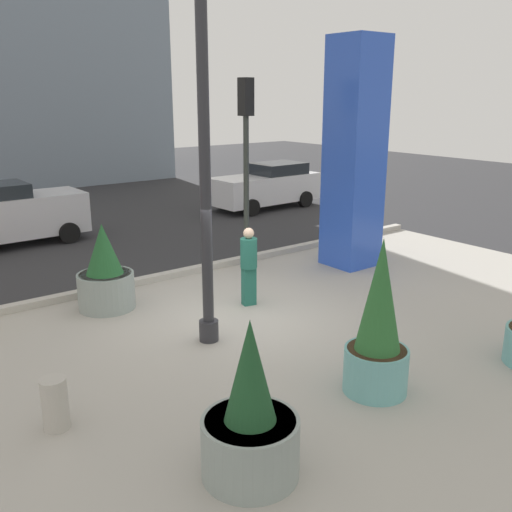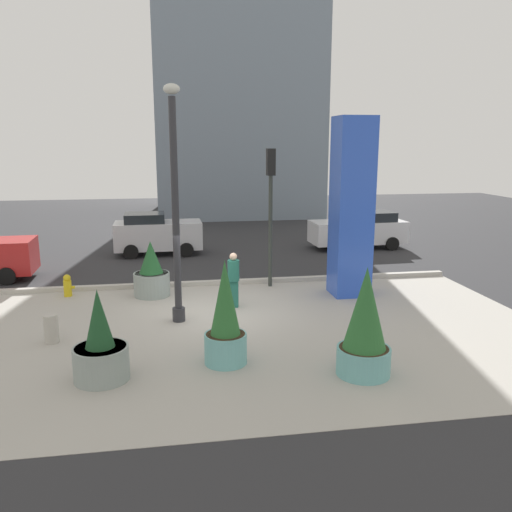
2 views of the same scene
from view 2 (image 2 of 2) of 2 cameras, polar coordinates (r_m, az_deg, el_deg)
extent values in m
plane|color=#2D2D30|center=(19.80, -5.51, -2.50)|extent=(60.00, 60.00, 0.00)
cube|color=#ADA89E|center=(14.09, -3.80, -8.63)|extent=(18.00, 10.00, 0.02)
cube|color=#B7B2A8|center=(18.93, -5.33, -2.93)|extent=(18.00, 0.24, 0.16)
cylinder|color=#2D2D33|center=(15.27, -8.36, -6.28)|extent=(0.36, 0.36, 0.40)
cylinder|color=#2D2D33|center=(14.62, -8.71, 4.56)|extent=(0.20, 0.20, 6.19)
ellipsoid|color=silver|center=(14.56, -9.14, 17.45)|extent=(0.44, 0.44, 0.28)
cube|color=blue|center=(17.49, 10.30, 5.13)|extent=(1.18, 1.18, 5.83)
cylinder|color=#6BB2B2|center=(12.00, 11.55, -11.08)|extent=(1.18, 1.18, 0.63)
cylinder|color=#382819|center=(11.88, 11.61, -9.78)|extent=(1.09, 1.09, 0.04)
cone|color=#2D6B33|center=(11.57, 11.80, -5.53)|extent=(0.94, 0.94, 1.81)
cylinder|color=gray|center=(17.84, -11.21, -3.03)|extent=(1.19, 1.19, 0.79)
cylinder|color=#382819|center=(17.74, -11.26, -1.86)|extent=(1.09, 1.09, 0.04)
cone|color=#235B2D|center=(17.62, -11.33, -0.11)|extent=(0.78, 0.78, 1.07)
cylinder|color=gray|center=(11.97, -16.40, -11.08)|extent=(1.18, 1.18, 0.75)
cylinder|color=#382819|center=(11.83, -16.50, -9.49)|extent=(1.09, 1.09, 0.04)
cone|color=#1E4C28|center=(11.61, -16.70, -6.49)|extent=(0.62, 0.62, 1.27)
cylinder|color=#6BB2B2|center=(12.33, -3.30, -9.97)|extent=(0.98, 0.98, 0.72)
cylinder|color=#382819|center=(12.20, -3.32, -8.50)|extent=(0.90, 0.90, 0.04)
cone|color=#2D6B33|center=(11.92, -3.37, -4.50)|extent=(0.69, 0.69, 1.74)
cylinder|color=gold|center=(18.53, -19.73, -3.32)|extent=(0.26, 0.26, 0.55)
sphere|color=gold|center=(18.45, -19.81, -2.26)|extent=(0.24, 0.24, 0.24)
cylinder|color=gold|center=(18.50, -19.21, -3.23)|extent=(0.12, 0.10, 0.10)
cylinder|color=#B2ADA3|center=(14.44, -21.31, -7.37)|extent=(0.36, 0.36, 0.75)
cylinder|color=#333833|center=(18.33, 1.57, 2.61)|extent=(0.14, 0.14, 3.91)
cube|color=black|center=(18.08, 1.62, 10.14)|extent=(0.28, 0.32, 0.90)
sphere|color=green|center=(18.24, 1.52, 11.01)|extent=(0.18, 0.18, 0.18)
cube|color=silver|center=(24.37, -10.52, 2.24)|extent=(3.91, 1.78, 1.21)
cube|color=#1E2328|center=(24.26, -11.97, 4.08)|extent=(1.77, 1.54, 0.41)
cylinder|color=black|center=(25.33, -7.75, 1.43)|extent=(0.64, 0.23, 0.64)
cylinder|color=black|center=(23.66, -7.55, 0.67)|extent=(0.64, 0.23, 0.64)
cylinder|color=black|center=(25.35, -13.20, 1.22)|extent=(0.64, 0.23, 0.64)
cylinder|color=black|center=(23.67, -13.38, 0.45)|extent=(0.64, 0.23, 0.64)
cube|color=silver|center=(25.84, 10.94, 2.60)|extent=(4.57, 1.92, 1.05)
cube|color=#1E2328|center=(26.00, 12.39, 4.25)|extent=(2.08, 1.62, 0.44)
cylinder|color=black|center=(24.62, 8.65, 1.09)|extent=(0.65, 0.24, 0.64)
cylinder|color=black|center=(26.25, 7.35, 1.82)|extent=(0.65, 0.24, 0.64)
cylinder|color=black|center=(25.70, 14.52, 1.30)|extent=(0.65, 0.24, 0.64)
cylinder|color=black|center=(27.27, 12.92, 2.00)|extent=(0.65, 0.24, 0.64)
cylinder|color=black|center=(22.49, -24.36, -0.93)|extent=(0.65, 0.24, 0.64)
cylinder|color=black|center=(20.85, -25.42, -1.99)|extent=(0.65, 0.24, 0.64)
cube|color=#236656|center=(16.30, -2.43, -4.12)|extent=(0.32, 0.26, 0.85)
cylinder|color=#236656|center=(16.11, -2.46, -1.58)|extent=(0.43, 0.43, 0.64)
sphere|color=beige|center=(16.01, -2.47, -0.06)|extent=(0.23, 0.23, 0.23)
cube|color=gray|center=(39.99, -2.48, 24.69)|extent=(11.05, 10.35, 27.31)
camera|label=1|loc=(8.05, -48.62, 4.03)|focal=39.89mm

